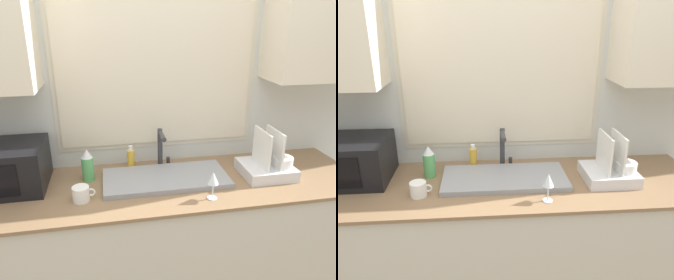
{
  "view_description": "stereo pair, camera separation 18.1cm",
  "coord_description": "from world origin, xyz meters",
  "views": [
    {
      "loc": [
        -0.31,
        -1.37,
        1.82
      ],
      "look_at": [
        0.0,
        0.29,
        1.18
      ],
      "focal_mm": 35.0,
      "sensor_mm": 36.0,
      "label": 1
    },
    {
      "loc": [
        -0.13,
        -1.39,
        1.82
      ],
      "look_at": [
        0.0,
        0.29,
        1.18
      ],
      "focal_mm": 35.0,
      "sensor_mm": 36.0,
      "label": 2
    }
  ],
  "objects": [
    {
      "name": "dish_rack",
      "position": [
        0.63,
        0.31,
        0.96
      ],
      "size": [
        0.3,
        0.28,
        0.29
      ],
      "color": "silver",
      "rests_on": "countertop"
    },
    {
      "name": "sink_basin",
      "position": [
        0.0,
        0.35,
        0.91
      ],
      "size": [
        0.74,
        0.34,
        0.03
      ],
      "color": "gray",
      "rests_on": "countertop"
    },
    {
      "name": "wall_back",
      "position": [
        0.0,
        0.64,
        1.43
      ],
      "size": [
        6.0,
        0.38,
        2.6
      ],
      "color": "silver",
      "rests_on": "ground_plane"
    },
    {
      "name": "mug_near_sink",
      "position": [
        -0.48,
        0.21,
        0.94
      ],
      "size": [
        0.12,
        0.09,
        0.08
      ],
      "color": "white",
      "rests_on": "countertop"
    },
    {
      "name": "soap_bottle",
      "position": [
        -0.19,
        0.56,
        0.97
      ],
      "size": [
        0.05,
        0.05,
        0.16
      ],
      "color": "gold",
      "rests_on": "countertop"
    },
    {
      "name": "faucet",
      "position": [
        0.01,
        0.53,
        1.05
      ],
      "size": [
        0.08,
        0.17,
        0.26
      ],
      "color": "#333338",
      "rests_on": "countertop"
    },
    {
      "name": "countertop",
      "position": [
        0.0,
        0.33,
        0.45
      ],
      "size": [
        2.38,
        0.68,
        0.9
      ],
      "color": "beige",
      "rests_on": "ground_plane"
    },
    {
      "name": "spray_bottle",
      "position": [
        -0.45,
        0.44,
        0.99
      ],
      "size": [
        0.07,
        0.07,
        0.2
      ],
      "color": "#59B266",
      "rests_on": "countertop"
    },
    {
      "name": "wine_glass",
      "position": [
        0.21,
        0.1,
        1.02
      ],
      "size": [
        0.06,
        0.06,
        0.16
      ],
      "color": "silver",
      "rests_on": "countertop"
    },
    {
      "name": "microwave",
      "position": [
        -0.9,
        0.44,
        1.03
      ],
      "size": [
        0.44,
        0.37,
        0.26
      ],
      "color": "black",
      "rests_on": "countertop"
    }
  ]
}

